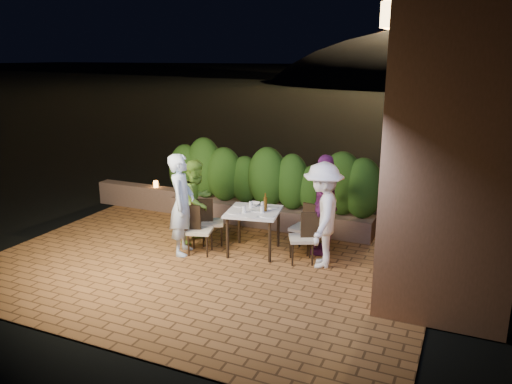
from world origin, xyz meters
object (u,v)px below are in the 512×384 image
Objects in this scene: bowl at (254,204)px; chair_left_front at (200,230)px; chair_right_back at (304,227)px; diner_white at (323,215)px; parapet_lamp at (156,184)px; beer_bottle at (265,202)px; diner_green at (197,201)px; chair_left_back at (212,221)px; diner_blue at (182,205)px; dining_table at (254,232)px; diner_purple at (325,204)px; chair_right_front at (302,237)px.

bowl is 0.23× the size of chair_left_front.
chair_right_back is (1.59, 0.79, 0.02)m from chair_left_front.
diner_white is 12.10× the size of parapet_lamp.
beer_bottle is 1.36m from diner_green.
parapet_lamp is at bearing 120.07° from chair_left_back.
diner_white reaches higher than chair_left_front.
chair_left_back is at bearing 179.08° from beer_bottle.
diner_blue reaches higher than beer_bottle.
dining_table is at bearing 35.63° from chair_right_back.
diner_blue is 12.35× the size of parapet_lamp.
beer_bottle is at bearing -28.62° from chair_left_back.
beer_bottle is at bearing 17.12° from dining_table.
diner_purple is (-0.12, 0.54, 0.01)m from diner_white.
diner_blue is 1.02× the size of diner_white.
bowl is 0.11× the size of diner_purple.
chair_right_front reaches higher than bowl.
beer_bottle is 0.41m from bowl.
diner_white reaches higher than chair_left_back.
chair_left_back is (-0.84, 0.08, 0.04)m from dining_table.
chair_left_back is 5.99× the size of parapet_lamp.
dining_table is 0.50× the size of diner_purple.
chair_right_front is at bearing -32.35° from chair_left_back.
chair_right_front is at bearing -94.11° from diner_blue.
diner_green reaches higher than chair_left_back.
diner_purple reaches higher than chair_left_back.
diner_green is at bearing -84.89° from diner_purple.
parapet_lamp is (-1.88, 1.93, -0.29)m from diner_blue.
chair_left_front is 0.70m from diner_green.
chair_left_front is at bearing -139.86° from diner_green.
chair_right_back is 0.51× the size of diner_blue.
chair_right_back is at bearing -15.39° from parapet_lamp.
chair_right_back reaches higher than chair_right_front.
chair_right_back is at bearing 29.51° from beer_bottle.
chair_right_front is at bearing -21.03° from parapet_lamp.
chair_right_front is (1.73, -0.14, 0.00)m from chair_left_back.
diner_green is at bearing -105.21° from diner_white.
chair_left_back is 0.96× the size of chair_right_back.
chair_right_back reaches higher than parapet_lamp.
diner_white is (1.22, -0.06, 0.47)m from dining_table.
diner_purple is at bearing -178.94° from diner_white.
beer_bottle is 1.04m from diner_white.
bowl is (-0.12, 0.29, 0.40)m from dining_table.
bowl is 0.84m from chair_left_back.
chair_right_front reaches higher than dining_table.
beer_bottle reaches higher than bowl.
chair_right_back is 2.11m from diner_blue.
chair_left_back is 2.52m from parapet_lamp.
bowl reaches higher than dining_table.
parapet_lamp is at bearing 27.58° from diner_blue.
diner_green is 2.24m from parapet_lamp.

